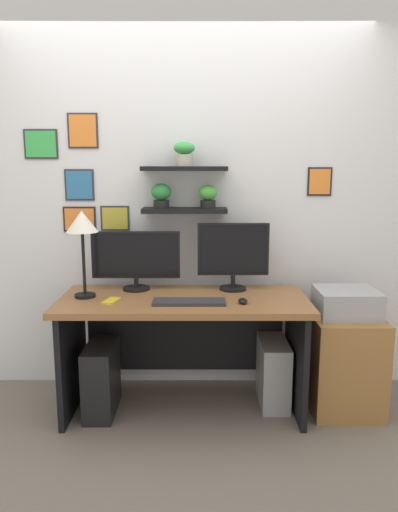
% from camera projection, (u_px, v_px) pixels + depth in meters
% --- Properties ---
extents(ground_plane, '(8.00, 8.00, 0.00)m').
position_uv_depth(ground_plane, '(184.00, 408.00, 3.17)').
color(ground_plane, '#70665B').
extents(back_wall_assembly, '(4.40, 0.24, 2.70)m').
position_uv_depth(back_wall_assembly, '(184.00, 197.00, 3.35)').
color(back_wall_assembly, silver).
rests_on(back_wall_assembly, ground).
extents(desk, '(1.57, 0.68, 0.75)m').
position_uv_depth(desk, '(184.00, 327.00, 3.12)').
color(desk, brown).
rests_on(desk, ground).
extents(monitor_left, '(0.59, 0.18, 0.39)m').
position_uv_depth(monitor_left, '(135.00, 258.00, 3.21)').
color(monitor_left, black).
rests_on(monitor_left, desk).
extents(monitor_right, '(0.47, 0.18, 0.45)m').
position_uv_depth(monitor_right, '(233.00, 254.00, 3.20)').
color(monitor_right, black).
rests_on(monitor_right, desk).
extents(keyboard, '(0.44, 0.14, 0.02)m').
position_uv_depth(keyboard, '(189.00, 302.00, 2.90)').
color(keyboard, '#2D2D33').
rests_on(keyboard, desk).
extents(computer_mouse, '(0.06, 0.09, 0.03)m').
position_uv_depth(computer_mouse, '(242.00, 301.00, 2.91)').
color(computer_mouse, black).
rests_on(computer_mouse, desk).
extents(desk_lamp, '(0.20, 0.20, 0.55)m').
position_uv_depth(desk_lamp, '(82.00, 227.00, 2.97)').
color(desk_lamp, black).
rests_on(desk_lamp, desk).
extents(cell_phone, '(0.10, 0.15, 0.01)m').
position_uv_depth(cell_phone, '(111.00, 301.00, 2.95)').
color(cell_phone, yellow).
rests_on(cell_phone, desk).
extents(drawer_cabinet, '(0.44, 0.50, 0.63)m').
position_uv_depth(drawer_cabinet, '(343.00, 362.00, 3.13)').
color(drawer_cabinet, '#9E6B38').
rests_on(drawer_cabinet, ground).
extents(printer, '(0.38, 0.34, 0.17)m').
position_uv_depth(printer, '(346.00, 303.00, 3.06)').
color(printer, '#9E9EA3').
rests_on(printer, drawer_cabinet).
extents(computer_tower_left, '(0.18, 0.40, 0.45)m').
position_uv_depth(computer_tower_left, '(101.00, 379.00, 3.08)').
color(computer_tower_left, black).
rests_on(computer_tower_left, ground).
extents(computer_tower_right, '(0.18, 0.40, 0.43)m').
position_uv_depth(computer_tower_right, '(273.00, 372.00, 3.21)').
color(computer_tower_right, '#99999E').
rests_on(computer_tower_right, ground).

